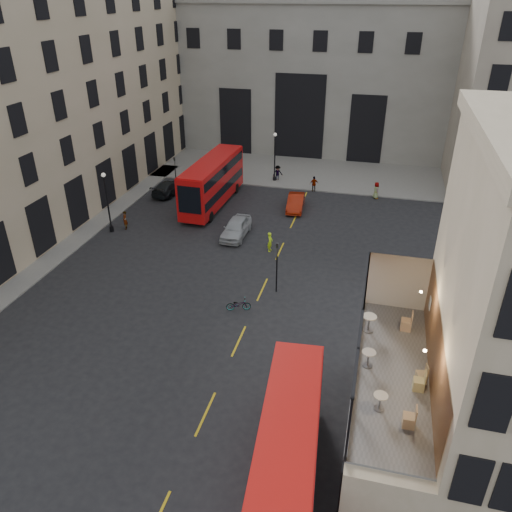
% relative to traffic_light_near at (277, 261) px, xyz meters
% --- Properties ---
extents(ground, '(140.00, 140.00, 0.00)m').
position_rel_traffic_light_near_xyz_m(ground, '(1.00, -12.00, -2.42)').
color(ground, black).
rests_on(ground, ground).
extents(host_building_main, '(7.26, 11.40, 15.10)m').
position_rel_traffic_light_near_xyz_m(host_building_main, '(10.95, -12.00, 5.36)').
color(host_building_main, '#C9B497').
rests_on(host_building_main, ground).
extents(host_frontage, '(3.00, 11.00, 4.50)m').
position_rel_traffic_light_near_xyz_m(host_frontage, '(7.50, -12.00, -0.17)').
color(host_frontage, '#C9B497').
rests_on(host_frontage, ground).
extents(cafe_floor, '(3.00, 10.00, 0.10)m').
position_rel_traffic_light_near_xyz_m(cafe_floor, '(7.50, -12.00, 2.12)').
color(cafe_floor, slate).
rests_on(cafe_floor, host_frontage).
extents(gateway, '(35.00, 10.60, 18.00)m').
position_rel_traffic_light_near_xyz_m(gateway, '(-4.00, 35.99, 6.96)').
color(gateway, gray).
rests_on(gateway, ground).
extents(pavement_far, '(40.00, 12.00, 0.12)m').
position_rel_traffic_light_near_xyz_m(pavement_far, '(-5.00, 26.00, -2.36)').
color(pavement_far, slate).
rests_on(pavement_far, ground).
extents(pavement_left, '(8.00, 48.00, 0.12)m').
position_rel_traffic_light_near_xyz_m(pavement_left, '(-21.00, -0.00, -2.36)').
color(pavement_left, slate).
rests_on(pavement_left, ground).
extents(traffic_light_near, '(0.16, 0.20, 3.80)m').
position_rel_traffic_light_near_xyz_m(traffic_light_near, '(0.00, 0.00, 0.00)').
color(traffic_light_near, black).
rests_on(traffic_light_near, ground).
extents(traffic_light_far, '(0.16, 0.20, 3.80)m').
position_rel_traffic_light_near_xyz_m(traffic_light_far, '(-14.00, 16.00, 0.00)').
color(traffic_light_far, black).
rests_on(traffic_light_far, ground).
extents(street_lamp_a, '(0.36, 0.36, 5.33)m').
position_rel_traffic_light_near_xyz_m(street_lamp_a, '(-16.00, 6.00, -0.03)').
color(street_lamp_a, black).
rests_on(street_lamp_a, ground).
extents(street_lamp_b, '(0.36, 0.36, 5.33)m').
position_rel_traffic_light_near_xyz_m(street_lamp_b, '(-5.00, 22.00, -0.03)').
color(street_lamp_b, black).
rests_on(street_lamp_b, ground).
extents(bus_near, '(3.15, 10.17, 3.99)m').
position_rel_traffic_light_near_xyz_m(bus_near, '(3.75, -15.26, -0.18)').
color(bus_near, red).
rests_on(bus_near, ground).
extents(bus_far, '(2.93, 11.30, 4.48)m').
position_rel_traffic_light_near_xyz_m(bus_far, '(-9.34, 13.98, 0.09)').
color(bus_far, red).
rests_on(bus_far, ground).
extents(car_a, '(1.91, 4.62, 1.56)m').
position_rel_traffic_light_near_xyz_m(car_a, '(-5.20, 7.78, -1.64)').
color(car_a, '#A5A9AD').
rests_on(car_a, ground).
extents(car_b, '(1.83, 4.35, 1.40)m').
position_rel_traffic_light_near_xyz_m(car_b, '(-1.34, 14.82, -1.73)').
color(car_b, '#9A1D09').
rests_on(car_b, ground).
extents(car_c, '(2.80, 5.05, 1.38)m').
position_rel_traffic_light_near_xyz_m(car_c, '(-14.55, 15.63, -1.73)').
color(car_c, black).
rests_on(car_c, ground).
extents(bicycle, '(1.71, 1.06, 0.85)m').
position_rel_traffic_light_near_xyz_m(bicycle, '(-1.93, -2.84, -2.00)').
color(bicycle, gray).
rests_on(bicycle, ground).
extents(cyclist, '(0.43, 0.62, 1.63)m').
position_rel_traffic_light_near_xyz_m(cyclist, '(-1.80, 5.85, -1.61)').
color(cyclist, '#CAFF1A').
rests_on(cyclist, ground).
extents(pedestrian_a, '(0.99, 0.80, 1.92)m').
position_rel_traffic_light_near_xyz_m(pedestrian_a, '(-13.40, 22.15, -1.47)').
color(pedestrian_a, gray).
rests_on(pedestrian_a, ground).
extents(pedestrian_b, '(1.30, 1.13, 1.74)m').
position_rel_traffic_light_near_xyz_m(pedestrian_b, '(-4.68, 22.17, -1.55)').
color(pedestrian_b, gray).
rests_on(pedestrian_b, ground).
extents(pedestrian_c, '(1.02, 0.76, 1.61)m').
position_rel_traffic_light_near_xyz_m(pedestrian_c, '(-0.36, 20.02, -1.62)').
color(pedestrian_c, gray).
rests_on(pedestrian_c, ground).
extents(pedestrian_d, '(0.84, 0.98, 1.69)m').
position_rel_traffic_light_near_xyz_m(pedestrian_d, '(5.97, 19.60, -1.58)').
color(pedestrian_d, gray).
rests_on(pedestrian_d, ground).
extents(pedestrian_e, '(0.59, 0.71, 1.65)m').
position_rel_traffic_light_near_xyz_m(pedestrian_e, '(-15.04, 6.78, -1.60)').
color(pedestrian_e, gray).
rests_on(pedestrian_e, ground).
extents(cafe_table_near, '(0.55, 0.55, 0.69)m').
position_rel_traffic_light_near_xyz_m(cafe_table_near, '(7.03, -14.27, 2.63)').
color(cafe_table_near, beige).
rests_on(cafe_table_near, cafe_floor).
extents(cafe_table_mid, '(0.59, 0.59, 0.74)m').
position_rel_traffic_light_near_xyz_m(cafe_table_mid, '(6.47, -11.87, 2.66)').
color(cafe_table_mid, beige).
rests_on(cafe_table_mid, cafe_floor).
extents(cafe_table_far, '(0.66, 0.66, 0.82)m').
position_rel_traffic_light_near_xyz_m(cafe_table_far, '(6.35, -9.36, 2.72)').
color(cafe_table_far, white).
rests_on(cafe_table_far, cafe_floor).
extents(cafe_chair_a, '(0.45, 0.45, 0.91)m').
position_rel_traffic_light_near_xyz_m(cafe_chair_a, '(8.11, -14.86, 2.45)').
color(cafe_chair_a, tan).
rests_on(cafe_chair_a, cafe_floor).
extents(cafe_chair_b, '(0.44, 0.44, 0.89)m').
position_rel_traffic_light_near_xyz_m(cafe_chair_b, '(8.52, -12.80, 2.44)').
color(cafe_chair_b, tan).
rests_on(cafe_chair_b, cafe_floor).
extents(cafe_chair_c, '(0.47, 0.47, 0.80)m').
position_rel_traffic_light_near_xyz_m(cafe_chair_c, '(8.64, -12.31, 2.42)').
color(cafe_chair_c, tan).
rests_on(cafe_chair_c, cafe_floor).
extents(cafe_chair_d, '(0.49, 0.49, 0.97)m').
position_rel_traffic_light_near_xyz_m(cafe_chair_d, '(8.07, -8.82, 2.47)').
color(cafe_chair_d, tan).
rests_on(cafe_chair_d, cafe_floor).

